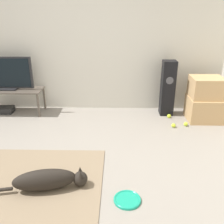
{
  "coord_description": "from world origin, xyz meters",
  "views": [
    {
      "loc": [
        0.71,
        -2.33,
        1.72
      ],
      "look_at": [
        0.64,
        0.76,
        0.45
      ],
      "focal_mm": 40.0,
      "sensor_mm": 36.0,
      "label": 1
    }
  ],
  "objects": [
    {
      "name": "area_rug",
      "position": [
        -0.15,
        -0.18,
        0.01
      ],
      "size": [
        1.4,
        1.35,
        0.01
      ],
      "color": "#847056",
      "rests_on": "ground_plane"
    },
    {
      "name": "tv",
      "position": [
        -1.19,
        1.81,
        0.71
      ],
      "size": [
        0.9,
        0.2,
        0.57
      ],
      "color": "#232326",
      "rests_on": "tv_stand"
    },
    {
      "name": "wall_back",
      "position": [
        0.0,
        2.1,
        1.27
      ],
      "size": [
        8.0,
        0.06,
        2.55
      ],
      "color": "beige",
      "rests_on": "ground_plane"
    },
    {
      "name": "cardboard_box_upper",
      "position": [
        2.16,
        1.58,
        0.56
      ],
      "size": [
        0.5,
        0.45,
        0.34
      ],
      "color": "tan",
      "rests_on": "cardboard_box_lower"
    },
    {
      "name": "ground_plane",
      "position": [
        0.0,
        0.0,
        0.0
      ],
      "size": [
        12.0,
        12.0,
        0.0
      ],
      "primitive_type": "plane",
      "color": "gray"
    },
    {
      "name": "game_console",
      "position": [
        -1.32,
        1.8,
        0.05
      ],
      "size": [
        0.31,
        0.23,
        0.1
      ],
      "color": "black",
      "rests_on": "ground_plane"
    },
    {
      "name": "tv_stand",
      "position": [
        -1.19,
        1.81,
        0.39
      ],
      "size": [
        1.17,
        0.44,
        0.43
      ],
      "color": "brown",
      "rests_on": "ground_plane"
    },
    {
      "name": "floor_speaker",
      "position": [
        1.58,
        1.8,
        0.47
      ],
      "size": [
        0.22,
        0.23,
        0.95
      ],
      "color": "black",
      "rests_on": "ground_plane"
    },
    {
      "name": "cardboard_box_lower",
      "position": [
        2.16,
        1.56,
        0.2
      ],
      "size": [
        0.55,
        0.49,
        0.39
      ],
      "color": "tan",
      "rests_on": "ground_plane"
    },
    {
      "name": "tennis_ball_near_speaker",
      "position": [
        1.81,
        1.3,
        0.03
      ],
      "size": [
        0.07,
        0.07,
        0.07
      ],
      "color": "#C6E033",
      "rests_on": "ground_plane"
    },
    {
      "name": "frisbee",
      "position": [
        0.82,
        -0.41,
        0.01
      ],
      "size": [
        0.27,
        0.27,
        0.03
      ],
      "color": "#199E7A",
      "rests_on": "ground_plane"
    },
    {
      "name": "dog",
      "position": [
        0.02,
        -0.26,
        0.12
      ],
      "size": [
        0.95,
        0.31,
        0.23
      ],
      "color": "black",
      "rests_on": "area_rug"
    },
    {
      "name": "tennis_ball_loose_on_carpet",
      "position": [
        1.6,
        1.24,
        0.03
      ],
      "size": [
        0.07,
        0.07,
        0.07
      ],
      "color": "#C6E033",
      "rests_on": "ground_plane"
    },
    {
      "name": "tennis_ball_by_boxes",
      "position": [
        1.61,
        1.62,
        0.03
      ],
      "size": [
        0.07,
        0.07,
        0.07
      ],
      "color": "#C6E033",
      "rests_on": "ground_plane"
    }
  ]
}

